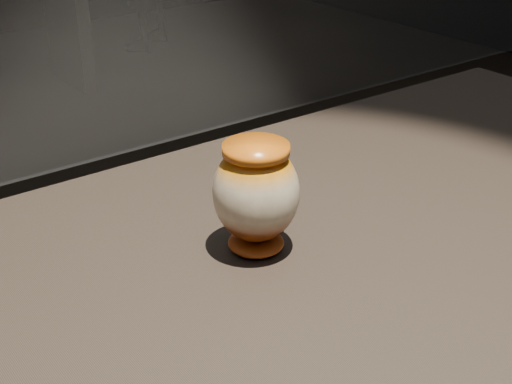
{
  "coord_description": "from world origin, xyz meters",
  "views": [
    {
      "loc": [
        -0.4,
        -0.6,
        1.4
      ],
      "look_at": [
        0.08,
        0.05,
        0.99
      ],
      "focal_mm": 50.0,
      "sensor_mm": 36.0,
      "label": 1
    }
  ],
  "objects": [
    {
      "name": "main_vase",
      "position": [
        0.08,
        0.05,
        0.98
      ],
      "size": [
        0.12,
        0.12,
        0.15
      ],
      "rotation": [
        0.0,
        0.0,
        0.05
      ],
      "color": "#652709",
      "rests_on": "display_plinth"
    }
  ]
}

